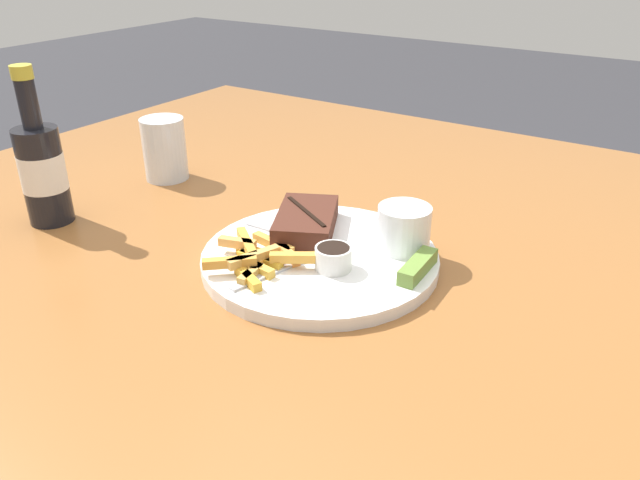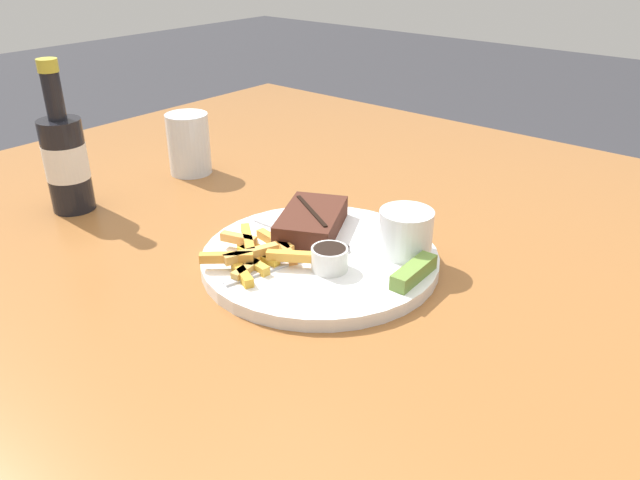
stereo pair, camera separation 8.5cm
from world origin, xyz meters
name	(u,v)px [view 1 (the left image)]	position (x,y,z in m)	size (l,w,h in m)	color
dining_table	(320,297)	(0.00, 0.00, 0.67)	(1.50, 1.65, 0.72)	#935B2D
dinner_plate	(320,259)	(0.00, 0.00, 0.73)	(0.33, 0.33, 0.02)	white
steak_portion	(306,221)	(0.05, 0.06, 0.76)	(0.16, 0.13, 0.03)	#472319
fries_pile	(259,257)	(-0.07, 0.05, 0.75)	(0.13, 0.15, 0.02)	gold
coleslaw_cup	(404,226)	(0.08, -0.09, 0.78)	(0.07, 0.07, 0.06)	white
dipping_sauce_cup	(333,257)	(-0.03, -0.04, 0.76)	(0.05, 0.05, 0.03)	silver
pickle_spear	(418,267)	(0.02, -0.14, 0.75)	(0.09, 0.03, 0.02)	olive
fork_utensil	(270,273)	(-0.08, 0.02, 0.74)	(0.13, 0.04, 0.00)	#B7B7BC
knife_utensil	(304,237)	(0.02, 0.04, 0.75)	(0.02, 0.17, 0.01)	#B7B7BC
beer_bottle	(42,169)	(-0.11, 0.43, 0.81)	(0.07, 0.07, 0.24)	black
drinking_glass	(165,149)	(0.12, 0.42, 0.78)	(0.08, 0.08, 0.11)	silver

